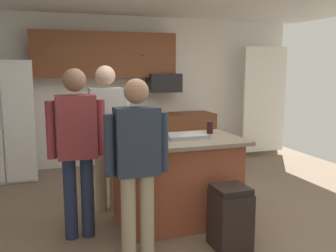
# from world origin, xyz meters

# --- Properties ---
(floor) EXTENTS (7.04, 7.04, 0.00)m
(floor) POSITION_xyz_m (0.00, 0.00, 0.00)
(floor) COLOR #7F6B56
(floor) RESTS_ON ground
(back_wall) EXTENTS (6.40, 0.10, 2.60)m
(back_wall) POSITION_xyz_m (0.00, 2.80, 1.30)
(back_wall) COLOR white
(back_wall) RESTS_ON ground
(french_door_window_panel) EXTENTS (0.90, 0.06, 2.00)m
(french_door_window_panel) POSITION_xyz_m (2.60, 2.40, 1.10)
(french_door_window_panel) COLOR white
(french_door_window_panel) RESTS_ON ground
(cabinet_run_upper) EXTENTS (2.40, 0.38, 0.75)m
(cabinet_run_upper) POSITION_xyz_m (-0.40, 2.60, 1.93)
(cabinet_run_upper) COLOR brown
(cabinet_run_lower) EXTENTS (1.80, 0.63, 0.90)m
(cabinet_run_lower) POSITION_xyz_m (0.60, 2.48, 0.45)
(cabinet_run_lower) COLOR brown
(cabinet_run_lower) RESTS_ON ground
(refrigerator) EXTENTS (0.89, 0.76, 1.83)m
(refrigerator) POSITION_xyz_m (-2.00, 2.38, 0.91)
(refrigerator) COLOR white
(refrigerator) RESTS_ON ground
(microwave_over_range) EXTENTS (0.56, 0.40, 0.32)m
(microwave_over_range) POSITION_xyz_m (0.60, 2.50, 1.45)
(microwave_over_range) COLOR black
(kitchen_island) EXTENTS (1.43, 0.87, 0.95)m
(kitchen_island) POSITION_xyz_m (-0.08, -0.02, 0.48)
(kitchen_island) COLOR #9E4C33
(kitchen_island) RESTS_ON ground
(person_guest_left) EXTENTS (0.57, 0.22, 1.63)m
(person_guest_left) POSITION_xyz_m (-0.69, -0.67, 0.94)
(person_guest_left) COLOR tan
(person_guest_left) RESTS_ON ground
(person_elder_center) EXTENTS (0.57, 0.23, 1.74)m
(person_elder_center) POSITION_xyz_m (-0.74, 0.59, 1.01)
(person_elder_center) COLOR tan
(person_elder_center) RESTS_ON ground
(person_guest_by_door) EXTENTS (0.57, 0.23, 1.71)m
(person_guest_by_door) POSITION_xyz_m (-1.14, -0.04, 0.99)
(person_guest_by_door) COLOR #232D4C
(person_guest_by_door) RESTS_ON ground
(mug_blue_stoneware) EXTENTS (0.13, 0.08, 0.10)m
(mug_blue_stoneware) POSITION_xyz_m (-0.45, -0.28, 1.00)
(mug_blue_stoneware) COLOR #4C6B99
(mug_blue_stoneware) RESTS_ON kitchen_island
(tumbler_amber) EXTENTS (0.07, 0.07, 0.14)m
(tumbler_amber) POSITION_xyz_m (-0.26, 0.03, 1.03)
(tumbler_amber) COLOR black
(tumbler_amber) RESTS_ON kitchen_island
(glass_dark_ale) EXTENTS (0.07, 0.07, 0.14)m
(glass_dark_ale) POSITION_xyz_m (0.41, 0.18, 1.02)
(glass_dark_ale) COLOR black
(glass_dark_ale) RESTS_ON kitchen_island
(serving_tray) EXTENTS (0.44, 0.30, 0.04)m
(serving_tray) POSITION_xyz_m (0.04, 0.00, 0.97)
(serving_tray) COLOR #B7B7BC
(serving_tray) RESTS_ON kitchen_island
(trash_bin) EXTENTS (0.34, 0.34, 0.61)m
(trash_bin) POSITION_xyz_m (0.21, -0.74, 0.30)
(trash_bin) COLOR black
(trash_bin) RESTS_ON ground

